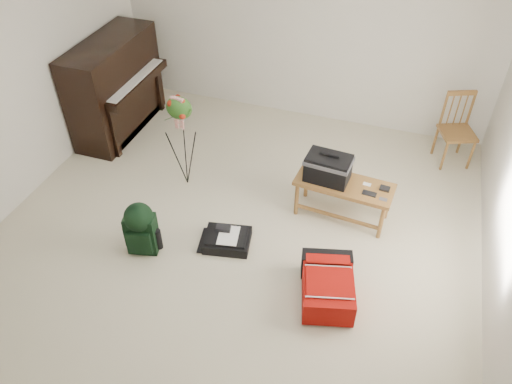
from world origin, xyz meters
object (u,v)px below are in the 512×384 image
(bench, at_px, (333,174))
(red_suitcase, at_px, (329,282))
(piano, at_px, (116,89))
(green_backpack, at_px, (140,226))
(black_duffel, at_px, (227,239))
(dining_chair, at_px, (458,130))
(flower_stand, at_px, (183,142))

(bench, relative_size, red_suitcase, 1.35)
(piano, distance_m, green_backpack, 2.40)
(piano, xyz_separation_m, red_suitcase, (3.29, -1.89, -0.44))
(black_duffel, bearing_deg, dining_chair, 35.97)
(red_suitcase, xyz_separation_m, flower_stand, (-1.95, 1.08, 0.43))
(piano, xyz_separation_m, flower_stand, (1.34, -0.81, -0.02))
(green_backpack, relative_size, flower_stand, 0.50)
(piano, distance_m, dining_chair, 4.35)
(bench, height_order, dining_chair, dining_chair)
(dining_chair, bearing_deg, flower_stand, -175.09)
(dining_chair, bearing_deg, piano, 167.10)
(bench, distance_m, flower_stand, 1.72)
(dining_chair, bearing_deg, bench, -151.85)
(bench, bearing_deg, piano, 170.01)
(dining_chair, height_order, red_suitcase, dining_chair)
(red_suitcase, height_order, flower_stand, flower_stand)
(red_suitcase, bearing_deg, flower_stand, 136.37)
(piano, height_order, flower_stand, piano)
(bench, relative_size, black_duffel, 2.00)
(red_suitcase, bearing_deg, black_duffel, 151.03)
(red_suitcase, relative_size, black_duffel, 1.48)
(piano, relative_size, flower_stand, 1.25)
(black_duffel, height_order, green_backpack, green_backpack)
(piano, xyz_separation_m, green_backpack, (1.38, -1.95, -0.27))
(flower_stand, bearing_deg, bench, 9.77)
(piano, distance_m, black_duffel, 2.74)
(red_suitcase, bearing_deg, dining_chair, 53.97)
(piano, xyz_separation_m, bench, (3.06, -0.80, -0.04))
(green_backpack, bearing_deg, piano, 112.34)
(bench, bearing_deg, flower_stand, -174.85)
(dining_chair, relative_size, black_duffel, 1.70)
(green_backpack, bearing_deg, dining_chair, 29.11)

